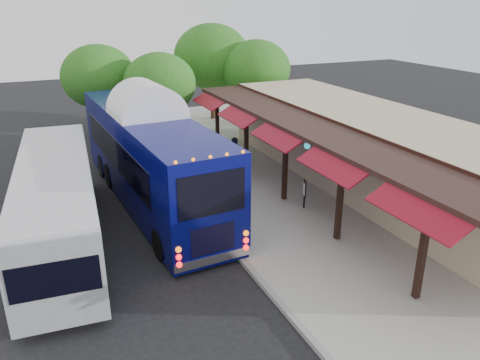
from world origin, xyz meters
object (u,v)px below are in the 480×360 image
coach_bus (150,153)px  ped_b (223,174)px  ped_d (218,164)px  ped_a (219,197)px  ped_c (235,156)px  sign_board (305,190)px  city_bus (57,201)px

coach_bus → ped_b: bearing=-18.1°
ped_b → ped_d: bearing=-127.0°
ped_a → ped_d: (1.44, 3.71, 0.02)m
ped_a → ped_c: bearing=73.6°
ped_a → ped_b: bearing=79.0°
coach_bus → sign_board: 6.80m
ped_c → ped_d: bearing=7.5°
sign_board → ped_d: bearing=138.1°
coach_bus → ped_b: coach_bus is taller
ped_b → ped_c: size_ratio=0.98×
city_bus → ped_b: bearing=17.0°
ped_b → sign_board: size_ratio=1.58×
city_bus → ped_c: (8.56, 3.66, -0.56)m
city_bus → ped_c: 9.32m
ped_b → sign_board: ped_b is taller
coach_bus → ped_a: size_ratio=8.18×
city_bus → ped_b: 7.25m
sign_board → city_bus: bearing=-164.6°
ped_c → sign_board: ped_c is taller
coach_bus → city_bus: 4.69m
city_bus → sign_board: bearing=-3.2°
ped_b → sign_board: (2.56, -2.84, -0.14)m
city_bus → ped_a: bearing=-0.2°
ped_a → sign_board: 3.64m
ped_a → city_bus: bearing=-169.5°
ped_c → sign_board: 5.02m
ped_d → sign_board: (2.12, -4.49, -0.01)m
coach_bus → sign_board: coach_bus is taller
city_bus → ped_c: bearing=27.4°
coach_bus → ped_b: (3.05, -0.80, -1.16)m
ped_c → city_bus: bearing=9.4°
coach_bus → ped_d: bearing=10.3°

